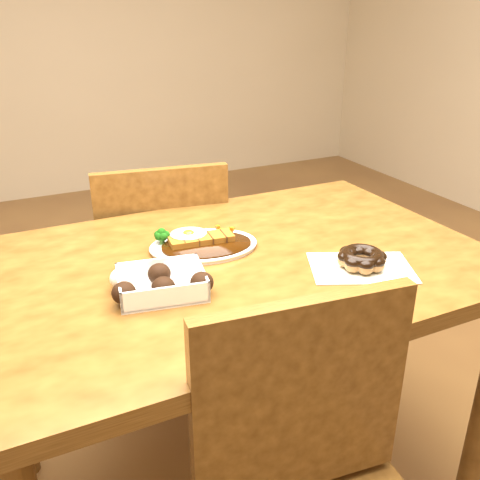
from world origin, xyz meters
name	(u,v)px	position (x,y,z in m)	size (l,w,h in m)	color
table	(237,295)	(0.00, 0.00, 0.65)	(1.20, 0.80, 0.75)	#46280E
chair_far	(161,271)	(-0.03, 0.54, 0.48)	(0.48, 0.48, 0.87)	#46280E
katsu_curry_plate	(202,243)	(-0.05, 0.09, 0.76)	(0.29, 0.23, 0.05)	white
donut_box	(159,283)	(-0.22, -0.08, 0.78)	(0.21, 0.17, 0.05)	white
pon_de_ring	(362,259)	(0.23, -0.17, 0.77)	(0.28, 0.24, 0.04)	silver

